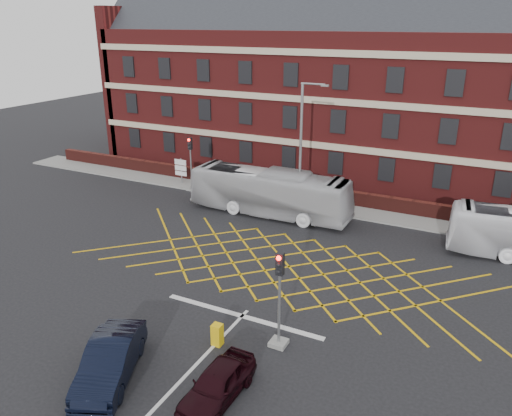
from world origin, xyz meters
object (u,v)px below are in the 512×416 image
at_px(bus_left, 269,192).
at_px(utility_cabinet, 217,335).
at_px(car_maroon, 218,384).
at_px(street_lamp, 301,172).
at_px(traffic_light_near, 279,309).
at_px(car_navy, 110,360).
at_px(traffic_light_far, 191,169).
at_px(direction_signs, 181,168).

relative_size(bus_left, utility_cabinet, 11.85).
height_order(car_maroon, utility_cabinet, car_maroon).
bearing_deg(car_maroon, street_lamp, 104.19).
height_order(bus_left, traffic_light_near, traffic_light_near).
relative_size(bus_left, car_navy, 2.46).
xyz_separation_m(bus_left, street_lamp, (1.96, 0.78, 1.53)).
distance_m(car_navy, traffic_light_far, 22.41).
distance_m(street_lamp, direction_signs, 11.65).
bearing_deg(street_lamp, car_maroon, -77.10).
bearing_deg(utility_cabinet, bus_left, 107.01).
relative_size(direction_signs, utility_cabinet, 2.27).
height_order(direction_signs, utility_cabinet, direction_signs).
relative_size(bus_left, traffic_light_far, 2.69).
relative_size(traffic_light_near, utility_cabinet, 4.41).
bearing_deg(car_maroon, traffic_light_far, 126.98).
xyz_separation_m(traffic_light_near, traffic_light_far, (-14.55, 15.49, 0.00)).
relative_size(street_lamp, direction_signs, 4.12).
bearing_deg(bus_left, traffic_light_near, -153.29).
bearing_deg(traffic_light_near, car_maroon, -99.88).
xyz_separation_m(car_maroon, utility_cabinet, (-1.64, 2.73, -0.15)).
bearing_deg(car_maroon, traffic_light_near, 81.42).
height_order(street_lamp, direction_signs, street_lamp).
xyz_separation_m(car_maroon, traffic_light_near, (0.67, 3.84, 1.13)).
height_order(traffic_light_near, utility_cabinet, traffic_light_near).
distance_m(bus_left, street_lamp, 2.61).
bearing_deg(car_navy, car_maroon, -12.37).
relative_size(car_maroon, street_lamp, 0.41).
height_order(traffic_light_near, traffic_light_far, same).
bearing_deg(traffic_light_near, car_navy, -136.04).
xyz_separation_m(bus_left, direction_signs, (-9.37, 2.82, -0.22)).
height_order(car_navy, street_lamp, street_lamp).
relative_size(car_maroon, traffic_light_far, 0.87).
distance_m(traffic_light_near, traffic_light_far, 21.25).
bearing_deg(car_maroon, bus_left, 110.70).
bearing_deg(traffic_light_far, traffic_light_near, -46.78).
bearing_deg(utility_cabinet, car_maroon, -58.98).
bearing_deg(car_maroon, car_navy, -167.27).
relative_size(car_navy, direction_signs, 2.12).
bearing_deg(car_maroon, utility_cabinet, 122.31).
distance_m(car_maroon, street_lamp, 18.77).
xyz_separation_m(traffic_light_far, utility_cabinet, (12.24, -16.60, -1.28)).
relative_size(traffic_light_near, direction_signs, 1.94).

